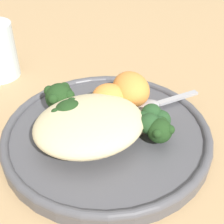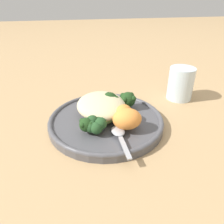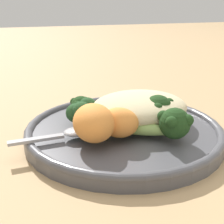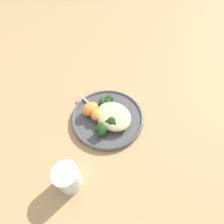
# 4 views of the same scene
# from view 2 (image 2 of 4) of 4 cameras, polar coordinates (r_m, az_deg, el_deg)

# --- Properties ---
(ground_plane) EXTENTS (4.00, 4.00, 0.00)m
(ground_plane) POSITION_cam_2_polar(r_m,az_deg,el_deg) (0.52, -2.13, -4.29)
(ground_plane) COLOR tan
(plate) EXTENTS (0.28, 0.28, 0.02)m
(plate) POSITION_cam_2_polar(r_m,az_deg,el_deg) (0.53, -1.56, -2.30)
(plate) COLOR #4C4C51
(plate) RESTS_ON ground_plane
(quinoa_mound) EXTENTS (0.14, 0.12, 0.04)m
(quinoa_mound) POSITION_cam_2_polar(r_m,az_deg,el_deg) (0.54, -3.15, 1.83)
(quinoa_mound) COLOR beige
(quinoa_mound) RESTS_ON plate
(broccoli_stalk_0) EXTENTS (0.11, 0.08, 0.04)m
(broccoli_stalk_0) POSITION_cam_2_polar(r_m,az_deg,el_deg) (0.55, 3.76, 2.49)
(broccoli_stalk_0) COLOR #8EB25B
(broccoli_stalk_0) RESTS_ON plate
(broccoli_stalk_1) EXTENTS (0.09, 0.04, 0.04)m
(broccoli_stalk_1) POSITION_cam_2_polar(r_m,az_deg,el_deg) (0.55, -0.42, 2.62)
(broccoli_stalk_1) COLOR #8EB25B
(broccoli_stalk_1) RESTS_ON plate
(broccoli_stalk_2) EXTENTS (0.08, 0.09, 0.04)m
(broccoli_stalk_2) POSITION_cam_2_polar(r_m,az_deg,el_deg) (0.53, -2.57, 1.04)
(broccoli_stalk_2) COLOR #8EB25B
(broccoli_stalk_2) RESTS_ON plate
(broccoli_stalk_3) EXTENTS (0.06, 0.10, 0.03)m
(broccoli_stalk_3) POSITION_cam_2_polar(r_m,az_deg,el_deg) (0.48, -4.61, -2.85)
(broccoli_stalk_3) COLOR #8EB25B
(broccoli_stalk_3) RESTS_ON plate
(sweet_potato_chunk_0) EXTENTS (0.06, 0.06, 0.04)m
(sweet_potato_chunk_0) POSITION_cam_2_polar(r_m,az_deg,el_deg) (0.50, 2.98, -0.27)
(sweet_potato_chunk_0) COLOR orange
(sweet_potato_chunk_0) RESTS_ON plate
(sweet_potato_chunk_1) EXTENTS (0.06, 0.07, 0.05)m
(sweet_potato_chunk_1) POSITION_cam_2_polar(r_m,az_deg,el_deg) (0.47, 3.96, -1.83)
(sweet_potato_chunk_1) COLOR orange
(sweet_potato_chunk_1) RESTS_ON plate
(kale_tuft) EXTENTS (0.05, 0.05, 0.03)m
(kale_tuft) POSITION_cam_2_polar(r_m,az_deg,el_deg) (0.47, -4.24, -3.24)
(kale_tuft) COLOR #234723
(kale_tuft) RESTS_ON plate
(spoon) EXTENTS (0.11, 0.03, 0.01)m
(spoon) POSITION_cam_2_polar(r_m,az_deg,el_deg) (0.46, 1.91, -5.74)
(spoon) COLOR #A3A3A8
(spoon) RESTS_ON plate
(water_glass) EXTENTS (0.07, 0.07, 0.09)m
(water_glass) POSITION_cam_2_polar(r_m,az_deg,el_deg) (0.68, 17.50, 7.12)
(water_glass) COLOR silver
(water_glass) RESTS_ON ground_plane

